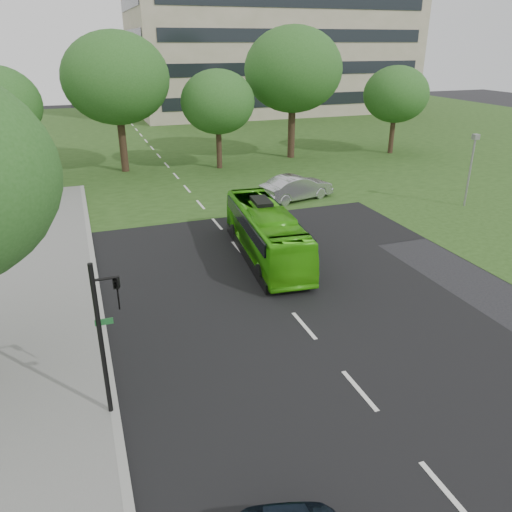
{
  "coord_description": "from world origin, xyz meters",
  "views": [
    {
      "loc": [
        -7.14,
        -12.52,
        9.78
      ],
      "look_at": [
        -0.71,
        5.34,
        1.6
      ],
      "focal_mm": 35.0,
      "sensor_mm": 36.0,
      "label": 1
    }
  ],
  "objects_px": {
    "traffic_light": "(105,330)",
    "camera_pole": "(472,161)",
    "sedan": "(297,187)",
    "office_building": "(271,21)",
    "tree_park_e": "(396,94)",
    "tree_park_b": "(116,78)",
    "bus": "(266,233)",
    "tree_park_c": "(218,102)",
    "tree_park_d": "(293,70)"
  },
  "relations": [
    {
      "from": "traffic_light",
      "to": "camera_pole",
      "type": "bearing_deg",
      "value": 50.49
    },
    {
      "from": "office_building",
      "to": "tree_park_e",
      "type": "height_order",
      "value": "office_building"
    },
    {
      "from": "office_building",
      "to": "camera_pole",
      "type": "bearing_deg",
      "value": -96.8
    },
    {
      "from": "sedan",
      "to": "bus",
      "type": "bearing_deg",
      "value": 133.95
    },
    {
      "from": "bus",
      "to": "traffic_light",
      "type": "xyz_separation_m",
      "value": [
        -8.05,
        -9.17,
        1.53
      ]
    },
    {
      "from": "bus",
      "to": "sedan",
      "type": "height_order",
      "value": "bus"
    },
    {
      "from": "tree_park_d",
      "to": "camera_pole",
      "type": "bearing_deg",
      "value": -74.95
    },
    {
      "from": "sedan",
      "to": "camera_pole",
      "type": "bearing_deg",
      "value": -130.74
    },
    {
      "from": "bus",
      "to": "traffic_light",
      "type": "relative_size",
      "value": 1.89
    },
    {
      "from": "office_building",
      "to": "tree_park_b",
      "type": "relative_size",
      "value": 3.76
    },
    {
      "from": "tree_park_b",
      "to": "tree_park_e",
      "type": "distance_m",
      "value": 24.64
    },
    {
      "from": "tree_park_c",
      "to": "camera_pole",
      "type": "distance_m",
      "value": 19.74
    },
    {
      "from": "tree_park_b",
      "to": "bus",
      "type": "distance_m",
      "value": 21.71
    },
    {
      "from": "bus",
      "to": "traffic_light",
      "type": "bearing_deg",
      "value": -126.15
    },
    {
      "from": "tree_park_b",
      "to": "sedan",
      "type": "distance_m",
      "value": 16.84
    },
    {
      "from": "tree_park_c",
      "to": "tree_park_b",
      "type": "bearing_deg",
      "value": 168.67
    },
    {
      "from": "sedan",
      "to": "camera_pole",
      "type": "relative_size",
      "value": 1.09
    },
    {
      "from": "traffic_light",
      "to": "camera_pole",
      "type": "xyz_separation_m",
      "value": [
        23.05,
        12.52,
        0.18
      ]
    },
    {
      "from": "tree_park_d",
      "to": "sedan",
      "type": "xyz_separation_m",
      "value": [
        -4.96,
        -12.37,
        -6.72
      ]
    },
    {
      "from": "tree_park_b",
      "to": "traffic_light",
      "type": "relative_size",
      "value": 2.26
    },
    {
      "from": "tree_park_d",
      "to": "bus",
      "type": "height_order",
      "value": "tree_park_d"
    },
    {
      "from": "tree_park_b",
      "to": "bus",
      "type": "relative_size",
      "value": 1.19
    },
    {
      "from": "traffic_light",
      "to": "camera_pole",
      "type": "relative_size",
      "value": 1.03
    },
    {
      "from": "office_building",
      "to": "tree_park_d",
      "type": "xyz_separation_m",
      "value": [
        -10.63,
        -32.59,
        -4.95
      ]
    },
    {
      "from": "sedan",
      "to": "camera_pole",
      "type": "distance_m",
      "value": 11.06
    },
    {
      "from": "traffic_light",
      "to": "office_building",
      "type": "bearing_deg",
      "value": 87.07
    },
    {
      "from": "office_building",
      "to": "tree_park_e",
      "type": "relative_size",
      "value": 5.1
    },
    {
      "from": "camera_pole",
      "to": "bus",
      "type": "bearing_deg",
      "value": -148.19
    },
    {
      "from": "tree_park_b",
      "to": "traffic_light",
      "type": "bearing_deg",
      "value": -96.75
    },
    {
      "from": "tree_park_d",
      "to": "traffic_light",
      "type": "relative_size",
      "value": 2.36
    },
    {
      "from": "tree_park_d",
      "to": "camera_pole",
      "type": "relative_size",
      "value": 2.44
    },
    {
      "from": "bus",
      "to": "camera_pole",
      "type": "distance_m",
      "value": 15.46
    },
    {
      "from": "office_building",
      "to": "tree_park_c",
      "type": "distance_m",
      "value": 39.5
    },
    {
      "from": "tree_park_d",
      "to": "bus",
      "type": "xyz_separation_m",
      "value": [
        -10.33,
        -20.72,
        -6.3
      ]
    },
    {
      "from": "tree_park_b",
      "to": "camera_pole",
      "type": "bearing_deg",
      "value": -41.04
    },
    {
      "from": "tree_park_c",
      "to": "sedan",
      "type": "height_order",
      "value": "tree_park_c"
    },
    {
      "from": "office_building",
      "to": "tree_park_c",
      "type": "xyz_separation_m",
      "value": [
        -17.94,
        -34.45,
        -7.16
      ]
    },
    {
      "from": "tree_park_c",
      "to": "tree_park_e",
      "type": "height_order",
      "value": "same"
    },
    {
      "from": "office_building",
      "to": "sedan",
      "type": "distance_m",
      "value": 48.99
    },
    {
      "from": "office_building",
      "to": "tree_park_e",
      "type": "bearing_deg",
      "value": -91.63
    },
    {
      "from": "tree_park_e",
      "to": "bus",
      "type": "bearing_deg",
      "value": -136.1
    },
    {
      "from": "tree_park_e",
      "to": "sedan",
      "type": "height_order",
      "value": "tree_park_e"
    },
    {
      "from": "office_building",
      "to": "traffic_light",
      "type": "xyz_separation_m",
      "value": [
        -29.01,
        -62.48,
        -9.73
      ]
    },
    {
      "from": "office_building",
      "to": "bus",
      "type": "bearing_deg",
      "value": -111.46
    },
    {
      "from": "tree_park_b",
      "to": "camera_pole",
      "type": "distance_m",
      "value": 26.27
    },
    {
      "from": "tree_park_c",
      "to": "traffic_light",
      "type": "bearing_deg",
      "value": -111.54
    },
    {
      "from": "camera_pole",
      "to": "tree_park_e",
      "type": "bearing_deg",
      "value": 91.79
    },
    {
      "from": "bus",
      "to": "sedan",
      "type": "bearing_deg",
      "value": 62.37
    },
    {
      "from": "bus",
      "to": "camera_pole",
      "type": "bearing_deg",
      "value": 17.72
    },
    {
      "from": "tree_park_b",
      "to": "sedan",
      "type": "relative_size",
      "value": 2.13
    }
  ]
}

